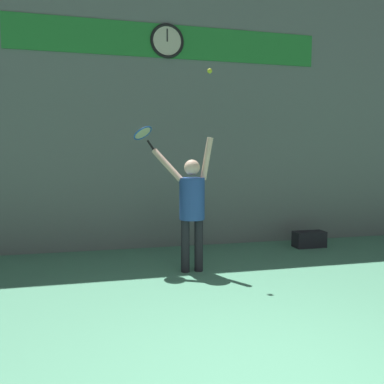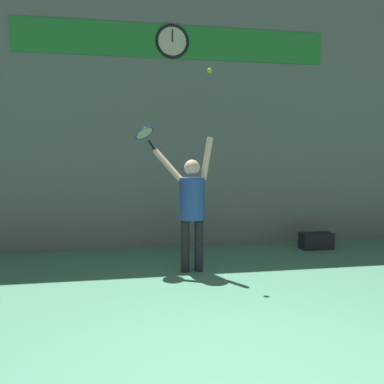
# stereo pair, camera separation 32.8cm
# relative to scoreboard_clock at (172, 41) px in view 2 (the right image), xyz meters

# --- Properties ---
(back_wall) EXTENTS (18.00, 0.10, 5.00)m
(back_wall) POSITION_rel_scoreboard_clock_xyz_m (0.06, 0.08, -1.35)
(back_wall) COLOR slate
(back_wall) RESTS_ON ground_plane
(sponsor_banner) EXTENTS (5.76, 0.02, 0.60)m
(sponsor_banner) POSITION_rel_scoreboard_clock_xyz_m (0.06, 0.02, -0.00)
(sponsor_banner) COLOR #288C38
(scoreboard_clock) EXTENTS (0.63, 0.06, 0.63)m
(scoreboard_clock) POSITION_rel_scoreboard_clock_xyz_m (0.00, 0.00, 0.00)
(scoreboard_clock) COLOR beige
(tennis_player) EXTENTS (0.90, 0.53, 2.02)m
(tennis_player) POSITION_rel_scoreboard_clock_xyz_m (0.09, -1.61, -2.80)
(tennis_player) COLOR black
(tennis_player) RESTS_ON ground_plane
(tennis_racket) EXTENTS (0.41, 0.41, 0.38)m
(tennis_racket) POSITION_rel_scoreboard_clock_xyz_m (-0.57, -1.19, -1.77)
(tennis_racket) COLOR black
(tennis_ball) EXTENTS (0.07, 0.07, 0.07)m
(tennis_ball) POSITION_rel_scoreboard_clock_xyz_m (0.34, -1.70, -0.90)
(tennis_ball) COLOR #CCDB2D
(equipment_bag) EXTENTS (0.60, 0.28, 0.30)m
(equipment_bag) POSITION_rel_scoreboard_clock_xyz_m (2.65, -0.60, -3.70)
(equipment_bag) COLOR black
(equipment_bag) RESTS_ON ground_plane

